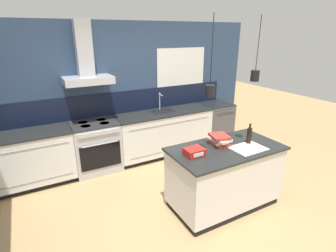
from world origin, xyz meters
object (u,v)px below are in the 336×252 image
bottle_on_island (249,135)px  dishwasher (215,123)px  oven_range (96,147)px  red_supply_box (194,152)px  book_stack (219,140)px

bottle_on_island → dishwasher: bearing=63.4°
oven_range → dishwasher: 2.69m
oven_range → red_supply_box: size_ratio=3.70×
bottle_on_island → red_supply_box: (-0.89, 0.05, -0.07)m
oven_range → red_supply_box: (0.82, -1.91, 0.50)m
red_supply_box → book_stack: bearing=13.4°
red_supply_box → bottle_on_island: bearing=-3.2°
dishwasher → book_stack: 2.32m
bottle_on_island → book_stack: size_ratio=0.87×
dishwasher → book_stack: book_stack is taller
book_stack → red_supply_box: bearing=-166.6°
oven_range → bottle_on_island: (1.71, -1.96, 0.58)m
dishwasher → bottle_on_island: size_ratio=3.09×
oven_range → book_stack: book_stack is taller
dishwasher → bottle_on_island: bottle_on_island is taller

